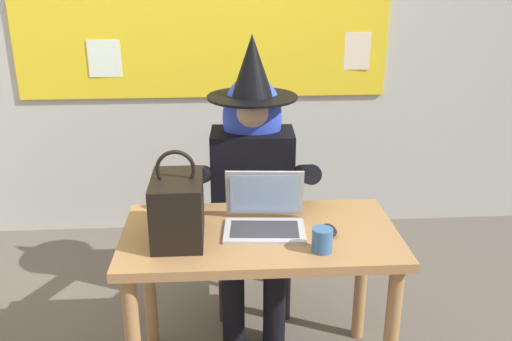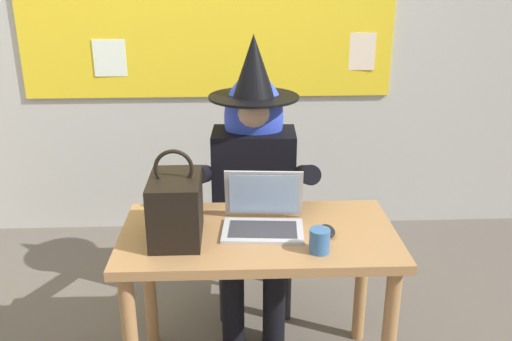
% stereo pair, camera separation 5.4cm
% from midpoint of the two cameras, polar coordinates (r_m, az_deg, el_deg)
% --- Properties ---
extents(wall_back_bulletin, '(5.60, 1.80, 2.82)m').
position_cam_midpoint_polar(wall_back_bulletin, '(3.68, -5.91, 15.01)').
color(wall_back_bulletin, '#B2B2AD').
rests_on(wall_back_bulletin, ground).
extents(desk_main, '(1.15, 0.62, 0.73)m').
position_cam_midpoint_polar(desk_main, '(2.36, -0.25, -8.84)').
color(desk_main, '#A37547').
rests_on(desk_main, ground).
extents(chair_at_desk, '(0.42, 0.42, 0.92)m').
position_cam_midpoint_polar(chair_at_desk, '(2.99, -0.95, -4.21)').
color(chair_at_desk, black).
rests_on(chair_at_desk, ground).
extents(person_costumed, '(0.61, 0.70, 1.47)m').
position_cam_midpoint_polar(person_costumed, '(2.77, -0.92, 0.20)').
color(person_costumed, black).
rests_on(person_costumed, ground).
extents(laptop, '(0.35, 0.29, 0.23)m').
position_cam_midpoint_polar(laptop, '(2.32, 0.22, -4.74)').
color(laptop, '#B7B7BC').
rests_on(laptop, desk_main).
extents(computer_mouse, '(0.07, 0.11, 0.03)m').
position_cam_midpoint_polar(computer_mouse, '(2.29, 6.91, -6.15)').
color(computer_mouse, black).
rests_on(computer_mouse, desk_main).
extents(handbag, '(0.20, 0.30, 0.38)m').
position_cam_midpoint_polar(handbag, '(2.21, -8.83, -3.88)').
color(handbag, black).
rests_on(handbag, desk_main).
extents(coffee_mug, '(0.08, 0.08, 0.09)m').
position_cam_midpoint_polar(coffee_mug, '(2.14, 6.15, -7.19)').
color(coffee_mug, '#336099').
rests_on(coffee_mug, desk_main).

